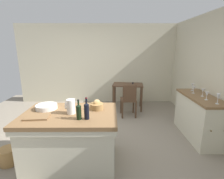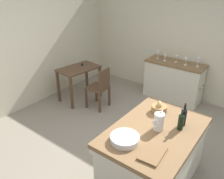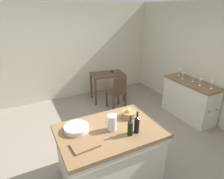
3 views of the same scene
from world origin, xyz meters
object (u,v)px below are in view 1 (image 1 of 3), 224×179
Objects in this scene: island_table at (71,136)px; wine_glass_right at (194,88)px; wine_glass_left at (207,94)px; wine_bottle_dark at (87,110)px; bread_basket at (97,106)px; writing_desk at (128,88)px; wine_glass_middle at (203,91)px; wine_bottle_amber at (79,111)px; wicker_hamper at (9,156)px; cutting_board at (37,117)px; wash_bowl at (47,107)px; side_cabinet at (198,117)px; wine_glass_far_left at (218,97)px; pitcher at (71,106)px; wooden_chair at (129,99)px; wine_glass_far_right at (193,86)px.

wine_glass_right is (2.42, 1.03, 0.53)m from island_table.
wine_bottle_dark is at bearing -159.87° from wine_glass_left.
writing_desk is at bearing 72.31° from bread_basket.
bread_basket is 1.40× the size of wine_glass_left.
wine_bottle_dark is 2.06× the size of wine_glass_middle.
wine_glass_middle is (2.30, 1.03, 0.02)m from wine_bottle_amber.
writing_desk is 3.30× the size of wine_bottle_amber.
wine_bottle_dark is 1.08× the size of wicker_hamper.
cutting_board is (-1.58, -2.68, 0.23)m from writing_desk.
wine_bottle_dark reaches higher than wash_bowl.
side_cabinet is at bearing 16.94° from bread_basket.
writing_desk is at bearing 128.10° from wine_glass_middle.
wine_glass_middle reaches higher than side_cabinet.
island_table is at bearing 23.14° from cutting_board.
wine_glass_far_left is at bearing 9.73° from cutting_board.
wine_glass_middle is at bearing 17.61° from island_table.
cutting_board reaches higher than writing_desk.
writing_desk reaches higher than wicker_hamper.
side_cabinet is at bearing -77.81° from wine_glass_right.
island_table is 5.48× the size of pitcher.
island_table reaches higher than wicker_hamper.
wine_glass_far_left is (2.48, 0.34, 0.05)m from pitcher.
island_table is at bearing -121.03° from wooden_chair.
wine_glass_far_left is (2.20, 0.55, 0.03)m from wine_bottle_dark.
wine_glass_far_left is at bearing -88.81° from wine_glass_middle.
wine_bottle_dark reaches higher than bread_basket.
wash_bowl is (-0.45, 0.20, -0.08)m from pitcher.
wine_bottle_dark reaches higher than island_table.
island_table is 2.56m from wine_glass_left.
island_table is at bearing -23.19° from wash_bowl.
pitcher reaches higher than cutting_board.
wine_glass_far_left reaches higher than wine_glass_far_right.
writing_desk is at bearing 121.75° from wine_glass_far_left.
writing_desk is 6.37× the size of wine_glass_right.
wine_glass_middle is at bearing -72.62° from wine_glass_right.
wash_bowl is at bearing 21.37° from wicker_hamper.
writing_desk is at bearing 49.46° from wicker_hamper.
side_cabinet is 8.44× the size of wine_glass_middle.
island_table is 2.84m from wine_glass_far_right.
wine_glass_left is 0.47m from wine_glass_right.
wine_bottle_amber is 2.38m from wine_glass_far_left.
writing_desk is 1.97m from wine_glass_right.
bread_basket is 1.45× the size of wine_glass_right.
pitcher reaches higher than side_cabinet.
wine_glass_far_left is 1.24× the size of wine_glass_right.
wine_bottle_amber reaches higher than wine_glass_left.
cutting_board is 0.96m from wicker_hamper.
wine_bottle_dark is at bearing -29.55° from wash_bowl.
wine_glass_far_left reaches higher than writing_desk.
island_table is 0.63m from bread_basket.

